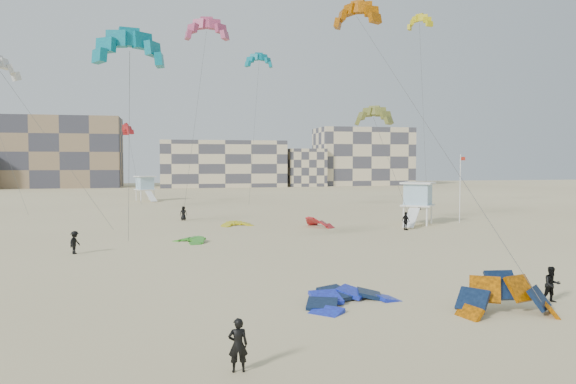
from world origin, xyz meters
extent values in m
plane|color=beige|center=(0.00, 0.00, 0.00)|extent=(320.00, 320.00, 0.00)
imported|color=black|center=(-2.26, -2.01, 0.85)|extent=(0.63, 0.43, 1.69)
imported|color=black|center=(13.01, 3.48, 0.84)|extent=(0.87, 0.71, 1.67)
imported|color=black|center=(-10.77, 22.66, 0.82)|extent=(0.99, 1.21, 1.63)
imported|color=black|center=(17.89, 30.62, 0.87)|extent=(0.69, 1.10, 1.75)
imported|color=black|center=(-2.59, 44.23, 0.79)|extent=(0.81, 0.56, 1.58)
imported|color=black|center=(29.31, 51.85, 0.87)|extent=(0.68, 1.66, 1.74)
cylinder|color=#3F3F3F|center=(-6.78, 19.55, 7.23)|extent=(0.51, 3.38, 12.47)
cylinder|color=#3F3F3F|center=(10.99, 14.18, 10.10)|extent=(1.98, 28.02, 18.21)
cylinder|color=#3F3F3F|center=(-13.18, 29.79, 7.54)|extent=(9.13, 3.14, 13.09)
cylinder|color=#3F3F3F|center=(-1.13, 46.05, 11.08)|extent=(2.65, 1.92, 20.17)
cylinder|color=#3F3F3F|center=(17.18, 32.48, 5.89)|extent=(4.09, 0.51, 9.79)
cylinder|color=#3F3F3F|center=(29.02, 50.29, 12.53)|extent=(3.94, 5.20, 23.07)
cylinder|color=#3F3F3F|center=(7.06, 55.06, 10.64)|extent=(2.32, 5.62, 19.28)
cylinder|color=#3F3F3F|center=(-8.80, 61.51, 6.09)|extent=(2.29, 10.59, 10.19)
cube|color=white|center=(21.12, 34.91, 2.01)|extent=(4.22, 4.22, 0.15)
cube|color=#9DC0D7|center=(21.12, 34.91, 3.16)|extent=(3.47, 3.47, 2.15)
cube|color=white|center=(21.12, 34.91, 4.32)|extent=(4.37, 4.37, 0.17)
cube|color=white|center=(21.12, 32.01, 0.97)|extent=(2.71, 3.08, 1.78)
cube|color=white|center=(-7.95, 77.46, 1.90)|extent=(3.72, 3.72, 0.14)
cube|color=#9DC0D7|center=(-7.95, 77.46, 2.99)|extent=(3.05, 3.05, 2.04)
cube|color=white|center=(-7.95, 77.46, 4.09)|extent=(3.85, 3.85, 0.16)
cube|color=white|center=(-7.95, 74.71, 0.92)|extent=(2.04, 3.06, 1.69)
cylinder|color=white|center=(26.25, 35.53, 3.66)|extent=(0.09, 0.09, 7.31)
cube|color=red|center=(26.53, 35.53, 6.86)|extent=(0.55, 0.02, 0.37)
cube|color=#866D51|center=(-30.00, 134.00, 9.00)|extent=(28.00, 14.00, 18.00)
cube|color=beige|center=(10.00, 130.00, 6.00)|extent=(32.00, 16.00, 12.00)
cube|color=beige|center=(50.00, 132.00, 8.00)|extent=(26.00, 14.00, 16.00)
cube|color=beige|center=(32.00, 128.00, 5.00)|extent=(10.00, 10.00, 10.00)
camera|label=1|loc=(-4.35, -19.01, 6.50)|focal=35.00mm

